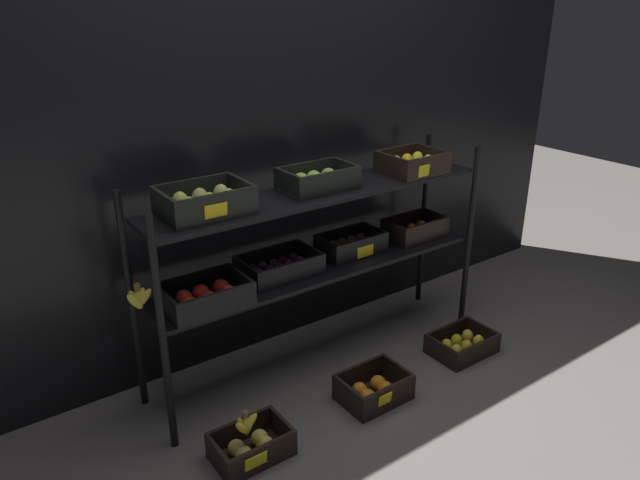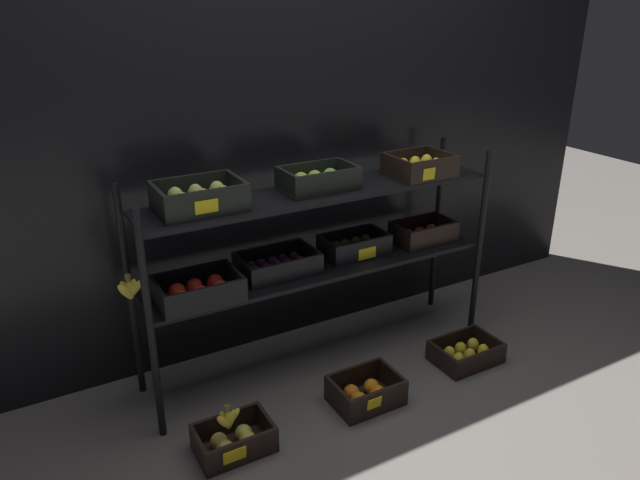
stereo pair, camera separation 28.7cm
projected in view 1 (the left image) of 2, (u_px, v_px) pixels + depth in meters
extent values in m
plane|color=#605B56|center=(320.00, 358.00, 3.12)|extent=(10.00, 10.00, 0.00)
cube|color=black|center=(277.00, 164.00, 3.04)|extent=(4.16, 0.12, 1.92)
cylinder|color=black|center=(163.00, 339.00, 2.32)|extent=(0.03, 0.03, 1.04)
cylinder|color=black|center=(469.00, 240.00, 3.27)|extent=(0.03, 0.03, 1.04)
cylinder|color=black|center=(132.00, 304.00, 2.59)|extent=(0.03, 0.03, 1.04)
cylinder|color=black|center=(423.00, 221.00, 3.53)|extent=(0.03, 0.03, 1.04)
cube|color=black|center=(320.00, 267.00, 2.92)|extent=(1.73, 0.32, 0.02)
cube|color=black|center=(320.00, 192.00, 2.78)|extent=(1.73, 0.32, 0.02)
cube|color=black|center=(206.00, 304.00, 2.54)|extent=(0.36, 0.24, 0.01)
cube|color=black|center=(217.00, 303.00, 2.44)|extent=(0.36, 0.02, 0.10)
cube|color=black|center=(194.00, 283.00, 2.61)|extent=(0.36, 0.02, 0.10)
cube|color=black|center=(167.00, 304.00, 2.43)|extent=(0.02, 0.21, 0.10)
cube|color=black|center=(241.00, 282.00, 2.61)|extent=(0.02, 0.21, 0.10)
sphere|color=red|center=(189.00, 305.00, 2.45)|extent=(0.07, 0.07, 0.07)
sphere|color=red|center=(208.00, 299.00, 2.49)|extent=(0.07, 0.07, 0.07)
sphere|color=red|center=(228.00, 293.00, 2.54)|extent=(0.07, 0.07, 0.07)
sphere|color=red|center=(184.00, 298.00, 2.50)|extent=(0.07, 0.07, 0.07)
sphere|color=red|center=(201.00, 293.00, 2.55)|extent=(0.07, 0.07, 0.07)
sphere|color=red|center=(221.00, 287.00, 2.60)|extent=(0.07, 0.07, 0.07)
cube|color=black|center=(279.00, 273.00, 2.83)|extent=(0.37, 0.24, 0.01)
cube|color=black|center=(292.00, 272.00, 2.72)|extent=(0.37, 0.02, 0.09)
cube|color=black|center=(267.00, 255.00, 2.89)|extent=(0.37, 0.02, 0.09)
cube|color=black|center=(246.00, 273.00, 2.71)|extent=(0.02, 0.21, 0.09)
cube|color=black|center=(310.00, 255.00, 2.90)|extent=(0.02, 0.21, 0.09)
sphere|color=#61265A|center=(264.00, 277.00, 2.72)|extent=(0.05, 0.05, 0.05)
sphere|color=maroon|center=(275.00, 274.00, 2.75)|extent=(0.05, 0.05, 0.05)
sphere|color=#61174F|center=(286.00, 271.00, 2.77)|extent=(0.05, 0.05, 0.05)
sphere|color=#5F1E59|center=(295.00, 268.00, 2.81)|extent=(0.05, 0.05, 0.05)
sphere|color=#552955|center=(307.00, 265.00, 2.84)|extent=(0.05, 0.05, 0.05)
sphere|color=#5B2F50|center=(258.00, 273.00, 2.76)|extent=(0.05, 0.05, 0.05)
sphere|color=#652053|center=(270.00, 270.00, 2.79)|extent=(0.05, 0.05, 0.05)
sphere|color=#582457|center=(279.00, 267.00, 2.82)|extent=(0.05, 0.05, 0.05)
sphere|color=#692645|center=(289.00, 264.00, 2.85)|extent=(0.05, 0.05, 0.05)
sphere|color=#6D2153|center=(300.00, 261.00, 2.88)|extent=(0.05, 0.05, 0.05)
sphere|color=#5A2F58|center=(253.00, 269.00, 2.80)|extent=(0.05, 0.05, 0.05)
sphere|color=#542F5D|center=(263.00, 266.00, 2.83)|extent=(0.05, 0.05, 0.05)
sphere|color=#692E4E|center=(274.00, 264.00, 2.85)|extent=(0.05, 0.05, 0.05)
sphere|color=#5F194C|center=(283.00, 260.00, 2.89)|extent=(0.05, 0.05, 0.05)
sphere|color=#562B45|center=(294.00, 258.00, 2.92)|extent=(0.05, 0.05, 0.05)
cube|color=black|center=(351.00, 252.00, 3.06)|extent=(0.33, 0.20, 0.01)
cube|color=black|center=(362.00, 248.00, 2.97)|extent=(0.33, 0.02, 0.10)
cube|color=black|center=(340.00, 236.00, 3.11)|extent=(0.33, 0.02, 0.10)
cube|color=black|center=(326.00, 249.00, 2.96)|extent=(0.02, 0.17, 0.10)
cube|color=black|center=(375.00, 235.00, 3.13)|extent=(0.02, 0.17, 0.10)
ellipsoid|color=brown|center=(339.00, 251.00, 2.97)|extent=(0.05, 0.05, 0.07)
ellipsoid|color=brown|center=(349.00, 248.00, 3.01)|extent=(0.05, 0.05, 0.07)
ellipsoid|color=brown|center=(359.00, 245.00, 3.04)|extent=(0.05, 0.05, 0.07)
ellipsoid|color=brown|center=(368.00, 242.00, 3.07)|extent=(0.05, 0.05, 0.07)
ellipsoid|color=brown|center=(333.00, 247.00, 3.02)|extent=(0.05, 0.05, 0.07)
ellipsoid|color=brown|center=(342.00, 244.00, 3.05)|extent=(0.05, 0.05, 0.07)
ellipsoid|color=brown|center=(352.00, 241.00, 3.09)|extent=(0.05, 0.05, 0.07)
ellipsoid|color=brown|center=(361.00, 239.00, 3.12)|extent=(0.05, 0.05, 0.07)
cube|color=yellow|center=(365.00, 251.00, 2.98)|extent=(0.10, 0.00, 0.06)
cube|color=black|center=(414.00, 236.00, 3.26)|extent=(0.32, 0.20, 0.01)
cube|color=black|center=(427.00, 232.00, 3.17)|extent=(0.32, 0.02, 0.10)
cube|color=black|center=(403.00, 222.00, 3.31)|extent=(0.32, 0.02, 0.10)
cube|color=black|center=(394.00, 233.00, 3.16)|extent=(0.02, 0.17, 0.10)
cube|color=black|center=(435.00, 221.00, 3.32)|extent=(0.02, 0.17, 0.10)
sphere|color=orange|center=(408.00, 234.00, 3.19)|extent=(0.06, 0.06, 0.06)
sphere|color=orange|center=(418.00, 231.00, 3.22)|extent=(0.06, 0.06, 0.06)
sphere|color=orange|center=(429.00, 228.00, 3.27)|extent=(0.06, 0.06, 0.06)
sphere|color=orange|center=(401.00, 232.00, 3.22)|extent=(0.06, 0.06, 0.06)
sphere|color=orange|center=(411.00, 228.00, 3.27)|extent=(0.06, 0.06, 0.06)
sphere|color=orange|center=(421.00, 225.00, 3.31)|extent=(0.06, 0.06, 0.06)
cube|color=black|center=(205.00, 213.00, 2.47)|extent=(0.36, 0.26, 0.01)
cube|color=black|center=(218.00, 207.00, 2.36)|extent=(0.36, 0.02, 0.11)
cube|color=black|center=(192.00, 191.00, 2.54)|extent=(0.36, 0.02, 0.11)
cube|color=black|center=(164.00, 207.00, 2.35)|extent=(0.02, 0.23, 0.11)
cube|color=black|center=(242.00, 191.00, 2.54)|extent=(0.02, 0.23, 0.11)
ellipsoid|color=tan|center=(190.00, 208.00, 2.37)|extent=(0.07, 0.07, 0.09)
ellipsoid|color=#B6AF4C|center=(210.00, 203.00, 2.42)|extent=(0.07, 0.07, 0.09)
ellipsoid|color=#ACAF53|center=(229.00, 199.00, 2.47)|extent=(0.07, 0.07, 0.09)
ellipsoid|color=#B7BC56|center=(180.00, 202.00, 2.43)|extent=(0.07, 0.07, 0.09)
ellipsoid|color=tan|center=(200.00, 199.00, 2.48)|extent=(0.07, 0.07, 0.09)
ellipsoid|color=#B2BF57|center=(221.00, 195.00, 2.53)|extent=(0.07, 0.07, 0.09)
cube|color=yellow|center=(216.00, 211.00, 2.35)|extent=(0.10, 0.01, 0.06)
cube|color=black|center=(318.00, 188.00, 2.79)|extent=(0.35, 0.22, 0.01)
cube|color=black|center=(331.00, 182.00, 2.69)|extent=(0.35, 0.02, 0.10)
cube|color=black|center=(306.00, 172.00, 2.84)|extent=(0.35, 0.02, 0.10)
cube|color=black|center=(288.00, 183.00, 2.68)|extent=(0.02, 0.19, 0.10)
cube|color=black|center=(347.00, 171.00, 2.86)|extent=(0.02, 0.19, 0.10)
sphere|color=#86B235|center=(307.00, 184.00, 2.70)|extent=(0.07, 0.07, 0.07)
sphere|color=#90C745|center=(322.00, 181.00, 2.75)|extent=(0.07, 0.07, 0.07)
sphere|color=#93C837|center=(335.00, 178.00, 2.79)|extent=(0.07, 0.07, 0.07)
sphere|color=#96C345|center=(301.00, 180.00, 2.76)|extent=(0.07, 0.07, 0.07)
sphere|color=#97C042|center=(314.00, 178.00, 2.79)|extent=(0.07, 0.07, 0.07)
sphere|color=#84B447|center=(328.00, 175.00, 2.83)|extent=(0.07, 0.07, 0.07)
cube|color=black|center=(412.00, 171.00, 3.05)|extent=(0.30, 0.26, 0.01)
cube|color=black|center=(429.00, 166.00, 2.94)|extent=(0.30, 0.02, 0.10)
cube|color=black|center=(396.00, 156.00, 3.12)|extent=(0.30, 0.02, 0.10)
cube|color=black|center=(391.00, 165.00, 2.95)|extent=(0.02, 0.23, 0.10)
cube|color=black|center=(432.00, 157.00, 3.11)|extent=(0.02, 0.23, 0.10)
ellipsoid|color=yellow|center=(407.00, 167.00, 2.96)|extent=(0.06, 0.06, 0.08)
ellipsoid|color=yellow|center=(419.00, 164.00, 3.00)|extent=(0.06, 0.06, 0.08)
ellipsoid|color=yellow|center=(428.00, 162.00, 3.04)|extent=(0.06, 0.06, 0.08)
ellipsoid|color=yellow|center=(396.00, 163.00, 3.02)|extent=(0.06, 0.06, 0.08)
ellipsoid|color=yellow|center=(407.00, 161.00, 3.07)|extent=(0.06, 0.06, 0.08)
ellipsoid|color=yellow|center=(417.00, 159.00, 3.10)|extent=(0.06, 0.06, 0.08)
cube|color=yellow|center=(424.00, 171.00, 2.91)|extent=(0.07, 0.01, 0.06)
cylinder|color=brown|center=(137.00, 287.00, 2.31)|extent=(0.02, 0.02, 0.02)
ellipsoid|color=yellow|center=(135.00, 302.00, 2.31)|extent=(0.08, 0.03, 0.09)
ellipsoid|color=yellow|center=(135.00, 299.00, 2.33)|extent=(0.06, 0.03, 0.09)
ellipsoid|color=yellow|center=(138.00, 299.00, 2.33)|extent=(0.03, 0.03, 0.09)
ellipsoid|color=yellow|center=(140.00, 298.00, 2.34)|extent=(0.06, 0.03, 0.09)
ellipsoid|color=yellow|center=(144.00, 298.00, 2.34)|extent=(0.09, 0.03, 0.08)
cube|color=black|center=(252.00, 454.00, 2.46)|extent=(0.32, 0.21, 0.01)
cube|color=black|center=(263.00, 456.00, 2.36)|extent=(0.32, 0.02, 0.11)
cube|color=black|center=(240.00, 430.00, 2.51)|extent=(0.32, 0.02, 0.11)
cube|color=black|center=(218.00, 458.00, 2.36)|extent=(0.02, 0.17, 0.11)
cube|color=black|center=(282.00, 428.00, 2.52)|extent=(0.02, 0.17, 0.11)
sphere|color=#DBC251|center=(244.00, 455.00, 2.40)|extent=(0.07, 0.07, 0.07)
sphere|color=#DAC648|center=(265.00, 444.00, 2.45)|extent=(0.07, 0.07, 0.07)
sphere|color=#D4B451|center=(236.00, 448.00, 2.43)|extent=(0.07, 0.07, 0.07)
sphere|color=#D0C84B|center=(259.00, 438.00, 2.49)|extent=(0.07, 0.07, 0.07)
cube|color=yellow|center=(256.00, 461.00, 2.33)|extent=(0.10, 0.01, 0.06)
cube|color=black|center=(373.00, 397.00, 2.81)|extent=(0.32, 0.23, 0.01)
cube|color=black|center=(389.00, 397.00, 2.70)|extent=(0.32, 0.02, 0.12)
cube|color=black|center=(359.00, 375.00, 2.86)|extent=(0.32, 0.02, 0.12)
cube|color=black|center=(348.00, 397.00, 2.70)|extent=(0.02, 0.20, 0.12)
cube|color=black|center=(397.00, 375.00, 2.86)|extent=(0.02, 0.20, 0.12)
sphere|color=orange|center=(368.00, 397.00, 2.74)|extent=(0.07, 0.07, 0.07)
sphere|color=orange|center=(385.00, 389.00, 2.80)|extent=(0.07, 0.07, 0.07)
sphere|color=orange|center=(360.00, 390.00, 2.79)|extent=(0.07, 0.07, 0.07)
sphere|color=orange|center=(378.00, 383.00, 2.84)|extent=(0.07, 0.07, 0.07)
cube|color=yellow|center=(385.00, 400.00, 2.67)|extent=(0.07, 0.01, 0.06)
cube|color=black|center=(461.00, 351.00, 3.17)|extent=(0.34, 0.24, 0.01)
cube|color=black|center=(478.00, 351.00, 3.07)|extent=(0.34, 0.02, 0.10)
cube|color=black|center=(447.00, 333.00, 3.23)|extent=(0.34, 0.02, 0.10)
cube|color=black|center=(441.00, 352.00, 3.07)|extent=(0.02, 0.21, 0.10)
cube|color=black|center=(482.00, 333.00, 3.24)|extent=(0.02, 0.21, 0.10)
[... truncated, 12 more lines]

